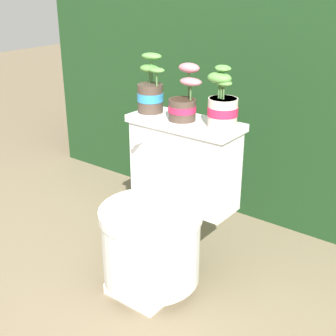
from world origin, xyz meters
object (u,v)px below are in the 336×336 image
object	(u,v)px
toilet	(163,216)
potted_plant_middle	(222,105)
potted_plant_midleft	(184,101)
potted_plant_left	(151,91)

from	to	relation	value
toilet	potted_plant_middle	world-z (taller)	potted_plant_middle
potted_plant_midleft	potted_plant_middle	size ratio (longest dim) A/B	0.96
potted_plant_left	potted_plant_midleft	xyz separation A→B (m)	(0.18, -0.01, -0.01)
toilet	potted_plant_midleft	size ratio (longest dim) A/B	3.07
potted_plant_midleft	potted_plant_middle	bearing A→B (deg)	5.48
toilet	potted_plant_middle	bearing A→B (deg)	42.52
toilet	potted_plant_midleft	xyz separation A→B (m)	(-0.00, 0.14, 0.46)
potted_plant_middle	toilet	bearing A→B (deg)	-137.48
toilet	potted_plant_midleft	bearing A→B (deg)	90.19
potted_plant_midleft	potted_plant_left	bearing A→B (deg)	176.50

